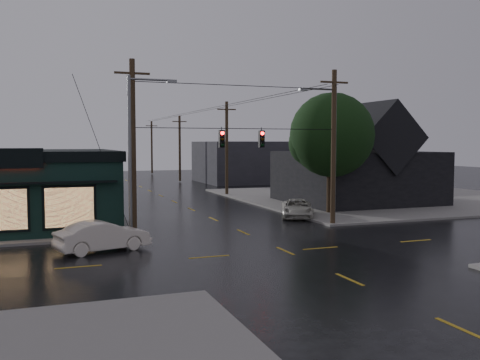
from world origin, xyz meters
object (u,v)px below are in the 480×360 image
object	(u,v)px
corner_tree	(332,135)
utility_pole_nw	(134,237)
suv_silver	(297,208)
utility_pole_ne	(333,225)
sedan_cream	(103,236)

from	to	relation	value
corner_tree	utility_pole_nw	bearing A→B (deg)	-162.46
suv_silver	utility_pole_ne	bearing A→B (deg)	-58.90
corner_tree	suv_silver	world-z (taller)	corner_tree
utility_pole_nw	sedan_cream	xyz separation A→B (m)	(-2.11, -3.38, 0.77)
corner_tree	suv_silver	xyz separation A→B (m)	(-3.24, -0.75, -5.34)
sedan_cream	suv_silver	distance (m)	16.47
corner_tree	sedan_cream	distance (m)	20.39
utility_pole_ne	suv_silver	world-z (taller)	utility_pole_ne
utility_pole_ne	suv_silver	xyz separation A→B (m)	(-0.50, 4.23, 0.66)
corner_tree	suv_silver	size ratio (longest dim) A/B	1.92
utility_pole_ne	corner_tree	bearing A→B (deg)	61.15
corner_tree	suv_silver	bearing A→B (deg)	-166.95
utility_pole_nw	suv_silver	distance (m)	13.21
utility_pole_ne	sedan_cream	distance (m)	15.50
corner_tree	utility_pole_nw	xyz separation A→B (m)	(-15.74, -4.98, -6.00)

